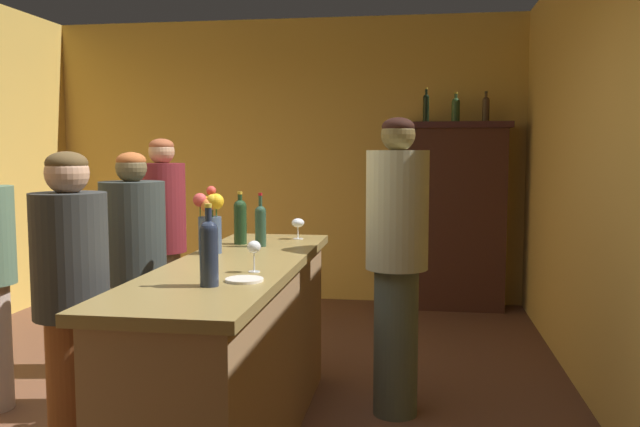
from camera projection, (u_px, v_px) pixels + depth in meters
wall_back at (285, 161)px, 6.92m from camera, size 4.98×0.12×2.90m
bar_counter at (236, 355)px, 3.43m from camera, size 0.65×2.29×0.98m
display_cabinet at (454, 213)px, 6.44m from camera, size 1.05×0.38×1.83m
wine_bottle_chardonnay at (209, 250)px, 2.77m from camera, size 0.08×0.08×0.35m
wine_bottle_rose at (261, 224)px, 3.93m from camera, size 0.07×0.07×0.32m
wine_bottle_merlot at (240, 220)px, 4.03m from camera, size 0.08×0.08×0.32m
wine_glass_front at (254, 248)px, 3.10m from camera, size 0.06×0.06×0.15m
wine_glass_mid at (298, 224)px, 4.26m from camera, size 0.08×0.08×0.13m
flower_arrangement at (210, 221)px, 3.66m from camera, size 0.17×0.16×0.37m
cheese_plate at (244, 280)px, 2.90m from camera, size 0.17×0.17×0.01m
display_bottle_left at (426, 107)px, 6.38m from camera, size 0.06×0.06×0.33m
display_bottle_midleft at (456, 109)px, 6.34m from camera, size 0.08×0.08×0.28m
display_bottle_center at (486, 108)px, 6.30m from camera, size 0.07×0.07×0.29m
patron_in_grey at (134, 273)px, 3.89m from camera, size 0.38×0.38×1.55m
patron_tall at (72, 305)px, 3.01m from camera, size 0.34×0.34×1.55m
patron_near_entrance at (164, 244)px, 4.59m from camera, size 0.31×0.31×1.64m
bartender at (397, 254)px, 3.82m from camera, size 0.36×0.36×1.74m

